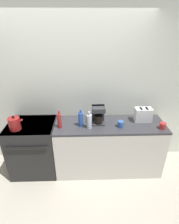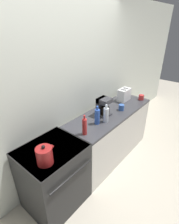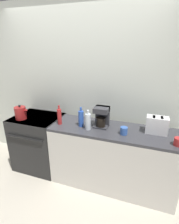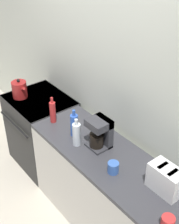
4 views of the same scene
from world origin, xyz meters
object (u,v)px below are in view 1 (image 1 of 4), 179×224
at_px(coffee_maker, 98,114).
at_px(cup_red, 163,126).
at_px(bottle_red, 60,121).
at_px(stove, 34,147).
at_px(kettle, 15,124).
at_px(toaster, 143,115).
at_px(cup_blue, 121,124).
at_px(bottle_clear, 89,121).
at_px(bottle_blue, 81,119).

distance_m(coffee_maker, cup_red, 0.98).
bearing_deg(bottle_red, stove, 167.07).
height_order(stove, kettle, kettle).
bearing_deg(cup_red, kettle, 178.78).
bearing_deg(stove, toaster, 1.86).
bearing_deg(cup_blue, coffee_maker, 157.47).
bearing_deg(bottle_clear, coffee_maker, 46.81).
bearing_deg(cup_red, toaster, 133.78).
height_order(kettle, cup_red, kettle).
relative_size(toaster, bottle_clear, 0.98).
distance_m(stove, bottle_red, 0.74).
distance_m(toaster, bottle_clear, 0.89).
relative_size(kettle, bottle_clear, 0.83).
height_order(kettle, bottle_red, bottle_red).
height_order(stove, toaster, toaster).
distance_m(bottle_blue, cup_blue, 0.61).
distance_m(bottle_blue, bottle_red, 0.32).
distance_m(kettle, cup_blue, 1.57).
distance_m(kettle, coffee_maker, 1.25).
height_order(bottle_clear, cup_red, bottle_clear).
relative_size(stove, cup_red, 9.55).
bearing_deg(bottle_blue, bottle_clear, -27.17).
distance_m(stove, coffee_maker, 1.22).
relative_size(kettle, bottle_blue, 0.82).
relative_size(bottle_blue, cup_red, 2.95).
bearing_deg(cup_blue, toaster, 24.65).
xyz_separation_m(stove, bottle_red, (0.48, -0.11, 0.56)).
height_order(toaster, cup_red, toaster).
bearing_deg(cup_blue, bottle_blue, 175.53).
xyz_separation_m(kettle, bottle_red, (0.65, 0.03, 0.02)).
height_order(kettle, bottle_blue, bottle_blue).
relative_size(coffee_maker, bottle_blue, 1.03).
xyz_separation_m(coffee_maker, bottle_blue, (-0.27, -0.09, -0.03)).
relative_size(bottle_clear, bottle_red, 0.97).
height_order(coffee_maker, bottle_red, coffee_maker).
xyz_separation_m(stove, bottle_blue, (0.79, -0.07, 0.56)).
bearing_deg(stove, cup_blue, -4.91).
bearing_deg(cup_blue, bottle_clear, -177.92).
xyz_separation_m(coffee_maker, cup_blue, (0.33, -0.14, -0.10)).
xyz_separation_m(toaster, cup_blue, (-0.39, -0.18, -0.06)).
distance_m(toaster, bottle_red, 1.32).
bearing_deg(cup_blue, cup_red, -5.97).
relative_size(bottle_blue, cup_blue, 2.86).
relative_size(stove, cup_blue, 9.25).
bearing_deg(bottle_clear, stove, 171.51).
bearing_deg(kettle, bottle_clear, 0.05).
relative_size(bottle_red, cup_blue, 2.88).
xyz_separation_m(coffee_maker, bottle_red, (-0.59, -0.13, -0.03)).
distance_m(toaster, cup_red, 0.34).
bearing_deg(kettle, bottle_red, 2.47).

